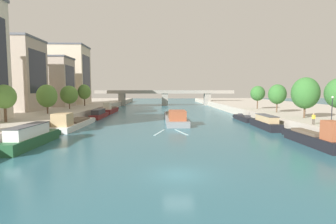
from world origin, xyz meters
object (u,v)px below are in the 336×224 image
object	(u,v)px
tree_left_far	(84,92)
person_on_quay	(314,118)
barge_midriver	(175,117)
moored_boat_right_midway	(314,137)
tree_right_nearest	(305,93)
moored_boat_right_downstream	(265,123)
moored_boat_left_midway	(73,123)
moored_boat_left_gap_after	(110,109)
tree_left_third	(4,97)
moored_boat_left_upstream	(31,137)
tree_right_end_of_row	(258,93)
bridge_far	(165,96)
tree_left_midway	(47,96)
moored_boat_left_near	(99,114)
moored_boat_right_near	(243,118)
tree_right_second	(277,94)
tree_left_past_mid	(69,95)
lamppost_right_bank	(332,110)

from	to	relation	value
tree_left_far	person_on_quay	world-z (taller)	tree_left_far
barge_midriver	moored_boat_right_midway	xyz separation A→B (m)	(16.19, -25.75, 0.15)
moored_boat_right_midway	tree_right_nearest	distance (m)	15.98
moored_boat_right_downstream	moored_boat_left_midway	bearing A→B (deg)	177.53
tree_right_nearest	tree_left_far	bearing A→B (deg)	143.70
moored_boat_left_gap_after	moored_boat_right_downstream	xyz separation A→B (m)	(35.21, -33.44, 0.03)
tree_left_third	moored_boat_left_midway	bearing A→B (deg)	44.41
moored_boat_left_upstream	tree_right_end_of_row	world-z (taller)	tree_right_end_of_row
tree_left_third	bridge_far	distance (m)	81.80
tree_left_midway	moored_boat_left_gap_after	bearing A→B (deg)	72.03
moored_boat_left_midway	moored_boat_left_gap_after	bearing A→B (deg)	88.93
moored_boat_left_near	bridge_far	bearing A→B (deg)	71.91
moored_boat_right_downstream	person_on_quay	distance (m)	10.51
bridge_far	moored_boat_right_near	bearing A→B (deg)	-73.48
barge_midriver	tree_left_midway	world-z (taller)	tree_left_midway
moored_boat_left_near	moored_boat_right_downstream	world-z (taller)	moored_boat_right_downstream
moored_boat_left_near	tree_right_nearest	world-z (taller)	tree_right_nearest
moored_boat_right_downstream	tree_right_second	bearing A→B (deg)	56.64
moored_boat_left_near	bridge_far	xyz separation A→B (m)	(17.35, 53.12, 3.56)
moored_boat_left_near	bridge_far	world-z (taller)	bridge_far
tree_left_midway	tree_left_far	xyz separation A→B (m)	(-0.51, 27.56, 0.71)
moored_boat_left_upstream	moored_boat_left_near	size ratio (longest dim) A/B	1.05
moored_boat_left_midway	tree_left_third	distance (m)	11.89
moored_boat_left_upstream	tree_left_past_mid	distance (m)	37.61
tree_right_end_of_row	lamppost_right_bank	bearing A→B (deg)	-95.05
tree_left_third	person_on_quay	bearing A→B (deg)	-4.84
moored_boat_left_upstream	tree_left_past_mid	bearing A→B (deg)	102.82
moored_boat_left_upstream	moored_boat_right_downstream	bearing A→B (deg)	21.71
moored_boat_left_near	barge_midriver	bearing A→B (deg)	-21.63
tree_left_midway	tree_left_past_mid	size ratio (longest dim) A/B	1.00
lamppost_right_bank	tree_left_third	bearing A→B (deg)	171.50
lamppost_right_bank	moored_boat_left_near	bearing A→B (deg)	140.70
moored_boat_left_midway	tree_right_end_of_row	world-z (taller)	tree_right_end_of_row
barge_midriver	moored_boat_right_downstream	world-z (taller)	barge_midriver
moored_boat_right_downstream	tree_left_far	world-z (taller)	tree_left_far
moored_boat_right_near	tree_right_second	world-z (taller)	tree_right_second
tree_left_midway	barge_midriver	bearing A→B (deg)	5.65
moored_boat_left_near	bridge_far	size ratio (longest dim) A/B	0.18
tree_right_nearest	person_on_quay	size ratio (longest dim) A/B	4.47
moored_boat_left_upstream	tree_right_second	size ratio (longest dim) A/B	1.94
person_on_quay	moored_boat_left_gap_after	bearing A→B (deg)	131.35
tree_right_nearest	moored_boat_right_downstream	bearing A→B (deg)	169.79
lamppost_right_bank	bridge_far	xyz separation A→B (m)	(-21.14, 84.63, 0.15)
moored_boat_left_upstream	tree_right_second	bearing A→B (deg)	30.08
moored_boat_right_midway	tree_left_far	world-z (taller)	tree_left_far
moored_boat_left_midway	tree_left_third	size ratio (longest dim) A/B	2.91
moored_boat_left_near	tree_left_past_mid	bearing A→B (deg)	156.80
tree_left_midway	tree_right_end_of_row	world-z (taller)	tree_left_midway
moored_boat_left_gap_after	moored_boat_right_midway	size ratio (longest dim) A/B	1.21
moored_boat_right_midway	moored_boat_right_near	bearing A→B (deg)	90.43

